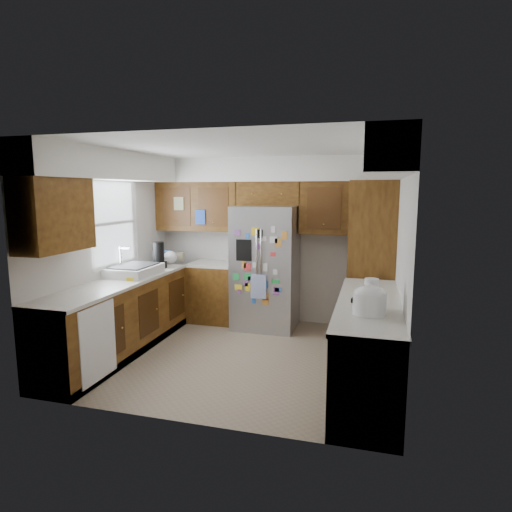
{
  "coord_description": "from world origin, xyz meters",
  "views": [
    {
      "loc": [
        1.51,
        -4.8,
        2.01
      ],
      "look_at": [
        0.09,
        0.35,
        1.2
      ],
      "focal_mm": 30.0,
      "sensor_mm": 36.0,
      "label": 1
    }
  ],
  "objects_px": {
    "fridge": "(266,268)",
    "rice_cooker": "(370,299)",
    "pantry": "(371,261)",
    "paper_towel": "(371,294)"
  },
  "relations": [
    {
      "from": "rice_cooker",
      "to": "paper_towel",
      "type": "xyz_separation_m",
      "value": [
        0.01,
        0.17,
        0.01
      ]
    },
    {
      "from": "pantry",
      "to": "paper_towel",
      "type": "height_order",
      "value": "pantry"
    },
    {
      "from": "pantry",
      "to": "fridge",
      "type": "xyz_separation_m",
      "value": [
        -1.5,
        0.05,
        -0.17
      ]
    },
    {
      "from": "fridge",
      "to": "rice_cooker",
      "type": "height_order",
      "value": "fridge"
    },
    {
      "from": "paper_towel",
      "to": "pantry",
      "type": "bearing_deg",
      "value": 90.36
    },
    {
      "from": "rice_cooker",
      "to": "paper_towel",
      "type": "distance_m",
      "value": 0.17
    },
    {
      "from": "fridge",
      "to": "rice_cooker",
      "type": "xyz_separation_m",
      "value": [
        1.5,
        -2.15,
        0.16
      ]
    },
    {
      "from": "pantry",
      "to": "rice_cooker",
      "type": "xyz_separation_m",
      "value": [
        -0.0,
        -2.1,
        -0.02
      ]
    },
    {
      "from": "rice_cooker",
      "to": "paper_towel",
      "type": "height_order",
      "value": "paper_towel"
    },
    {
      "from": "rice_cooker",
      "to": "paper_towel",
      "type": "bearing_deg",
      "value": 85.64
    }
  ]
}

